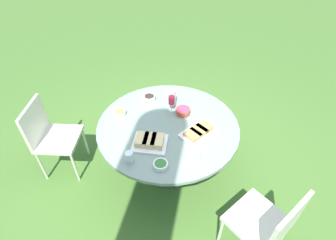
{
  "coord_description": "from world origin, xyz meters",
  "views": [
    {
      "loc": [
        -1.22,
        1.52,
        2.47
      ],
      "look_at": [
        0.0,
        0.0,
        0.78
      ],
      "focal_mm": 28.0,
      "sensor_mm": 36.0,
      "label": 1
    }
  ],
  "objects_px": {
    "chair_near_right": "(268,223)",
    "wine_glass": "(172,101)",
    "water_pitcher": "(171,98)",
    "dining_table": "(168,131)",
    "chair_near_left": "(50,134)"
  },
  "relations": [
    {
      "from": "chair_near_right",
      "to": "wine_glass",
      "type": "distance_m",
      "value": 1.42
    },
    {
      "from": "water_pitcher",
      "to": "wine_glass",
      "type": "height_order",
      "value": "water_pitcher"
    },
    {
      "from": "dining_table",
      "to": "chair_near_right",
      "type": "distance_m",
      "value": 1.22
    },
    {
      "from": "dining_table",
      "to": "wine_glass",
      "type": "height_order",
      "value": "wine_glass"
    },
    {
      "from": "chair_near_right",
      "to": "chair_near_left",
      "type": "bearing_deg",
      "value": 12.5
    },
    {
      "from": "dining_table",
      "to": "chair_near_right",
      "type": "height_order",
      "value": "chair_near_right"
    },
    {
      "from": "chair_near_left",
      "to": "chair_near_right",
      "type": "distance_m",
      "value": 2.28
    },
    {
      "from": "dining_table",
      "to": "water_pitcher",
      "type": "bearing_deg",
      "value": -57.43
    },
    {
      "from": "dining_table",
      "to": "wine_glass",
      "type": "distance_m",
      "value": 0.32
    },
    {
      "from": "chair_near_right",
      "to": "dining_table",
      "type": "bearing_deg",
      "value": -11.57
    },
    {
      "from": "dining_table",
      "to": "chair_near_left",
      "type": "height_order",
      "value": "chair_near_left"
    },
    {
      "from": "dining_table",
      "to": "wine_glass",
      "type": "xyz_separation_m",
      "value": [
        0.11,
        -0.2,
        0.22
      ]
    },
    {
      "from": "water_pitcher",
      "to": "wine_glass",
      "type": "distance_m",
      "value": 0.11
    },
    {
      "from": "water_pitcher",
      "to": "wine_glass",
      "type": "bearing_deg",
      "value": 129.76
    },
    {
      "from": "chair_near_left",
      "to": "wine_glass",
      "type": "relative_size",
      "value": 4.86
    }
  ]
}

